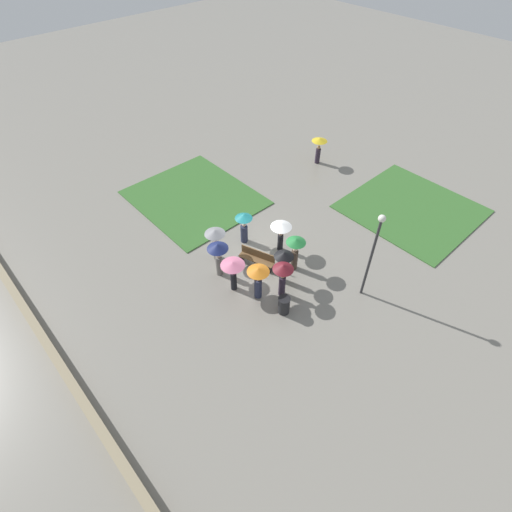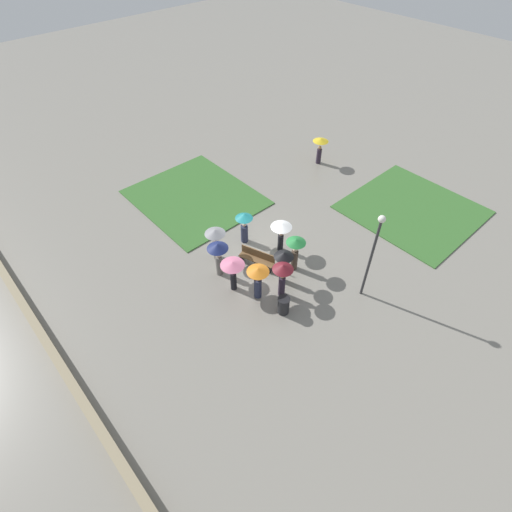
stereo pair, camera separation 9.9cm
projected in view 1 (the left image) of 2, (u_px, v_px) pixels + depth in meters
The scene contains 17 objects.
ground_plane at pixel (258, 252), 20.98m from camera, with size 90.00×90.00×0.00m, color gray.
lawn_patch_near at pixel (195, 197), 24.36m from camera, with size 7.38×6.38×0.06m.
lawn_patch_far at pixel (411, 209), 23.56m from camera, with size 6.86×6.79×0.06m.
parapet_wall at pixel (64, 371), 15.77m from camera, with size 45.00×0.35×0.56m.
park_bench at pixel (257, 258), 20.01m from camera, with size 1.89×1.03×0.90m.
lamp_post at pixel (374, 247), 16.91m from camera, with size 0.32×0.32×4.71m.
trash_bin at pixel (284, 305), 17.89m from camera, with size 0.57×0.57×0.92m.
crowd_person_green at pixel (295, 249), 19.24m from camera, with size 0.96×0.96×1.96m.
crowd_person_pink at pixel (233, 269), 18.25m from camera, with size 1.14×1.14×1.79m.
crowd_person_grey at pixel (215, 239), 19.77m from camera, with size 1.04×1.04×1.88m.
crowd_person_white at pixel (281, 229), 20.17m from camera, with size 1.09×1.09×1.79m.
crowd_person_orange at pixel (258, 277), 17.97m from camera, with size 1.03×1.03×1.87m.
crowd_person_black at pixel (284, 261), 18.58m from camera, with size 0.93×0.93×1.93m.
crowd_person_teal at pixel (244, 224), 20.76m from camera, with size 0.92×0.92×1.84m.
crowd_person_navy at pixel (218, 253), 18.88m from camera, with size 1.03×1.03×1.98m.
crowd_person_maroon at pixel (283, 273), 17.94m from camera, with size 0.96×0.96×1.99m.
lone_walker_far_path at pixel (319, 145), 26.34m from camera, with size 1.03×1.03×1.81m.
Camera 1 is at (11.03, -10.24, 14.61)m, focal length 28.00 mm.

